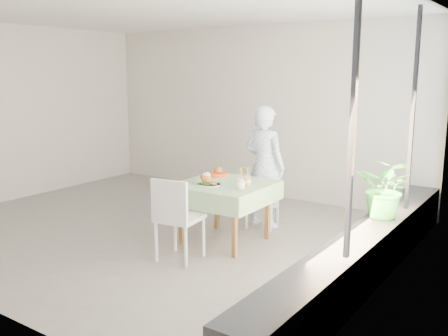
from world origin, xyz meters
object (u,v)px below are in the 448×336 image
Objects in this scene: chair_far at (263,208)px; main_dish at (208,181)px; diner at (264,167)px; potted_plant at (386,188)px; juice_cup_orange at (247,181)px; cafe_table at (225,206)px; chair_near at (179,234)px.

main_dish is (-0.16, -1.02, 0.53)m from chair_far.
diner reaches higher than main_dish.
potted_plant is (1.90, 0.67, 0.04)m from main_dish.
main_dish is 0.45× the size of potted_plant.
juice_cup_orange is at bearing -163.82° from potted_plant.
chair_near is at bearing -96.16° from cafe_table.
juice_cup_orange reaches higher than chair_near.
potted_plant is at bearing 33.53° from chair_near.
cafe_table is 0.84m from chair_far.
cafe_table is 1.61× the size of potted_plant.
diner is 6.31× the size of juice_cup_orange.
juice_cup_orange is at bearing -73.07° from chair_far.
chair_far is 0.51× the size of diner.
cafe_table is at bearing -165.30° from potted_plant.
chair_far is at bearing 59.41° from diner.
chair_far is at bearing 168.75° from potted_plant.
potted_plant reaches higher than main_dish.
juice_cup_orange is 1.56m from potted_plant.
diner is 2.48× the size of potted_plant.
chair_far is 0.98m from juice_cup_orange.
diner is at bearing 106.00° from juice_cup_orange.
chair_far is 2.84× the size of main_dish.
chair_near is at bearing -146.47° from potted_plant.
diner is at bearing 57.31° from chair_far.
chair_near is 0.76m from main_dish.
chair_near is at bearing -114.87° from juice_cup_orange.
potted_plant is at bearing 14.70° from cafe_table.
diner is (0.15, 1.60, 0.53)m from chair_near.
cafe_table is 4.10× the size of juice_cup_orange.
potted_plant is (1.73, -0.36, 0.01)m from diner.
cafe_table is at bearing -93.71° from chair_far.
main_dish is at bearing -160.50° from potted_plant.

